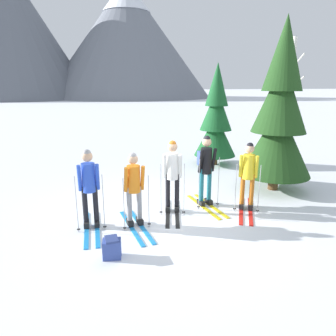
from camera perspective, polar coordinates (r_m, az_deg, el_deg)
The scene contains 11 objects.
ground_plane at distance 7.43m, azimuth 0.07°, elevation -8.63°, with size 400.00×400.00×0.00m, color white.
skier_in_blue at distance 6.71m, azimuth -14.30°, elevation -2.95°, with size 0.61×1.76×1.72m.
skier_in_orange at distance 6.65m, azimuth -6.34°, elevation -3.27°, with size 0.61×1.81×1.63m.
skier_in_white at distance 7.31m, azimuth 0.83°, elevation -0.78°, with size 0.81×1.69×1.75m.
skier_in_black at distance 7.76m, azimuth 6.95°, elevation 0.28°, with size 0.61×1.73×1.80m.
skier_in_yellow at distance 7.71m, azimuth 14.52°, elevation -0.86°, with size 1.15×1.65×1.68m.
pine_tree_near at distance 11.87m, azimuth 8.80°, elevation 8.78°, with size 1.56×1.56×3.78m.
pine_tree_mid at distance 9.27m, azimuth 19.77°, elevation 9.21°, with size 1.98×1.98×4.77m.
birch_tree_tall at distance 12.12m, azimuth 21.29°, elevation 10.90°, with size 0.31×0.53×4.57m.
backpack_on_snow_front at distance 5.76m, azimuth -10.27°, elevation -14.27°, with size 0.36×0.30×0.38m.
mountain_ridge_distant at distance 78.30m, azimuth -16.46°, elevation 22.37°, with size 61.72×39.12×28.57m.
Camera 1 is at (-2.04, -6.49, 2.98)m, focal length 33.18 mm.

